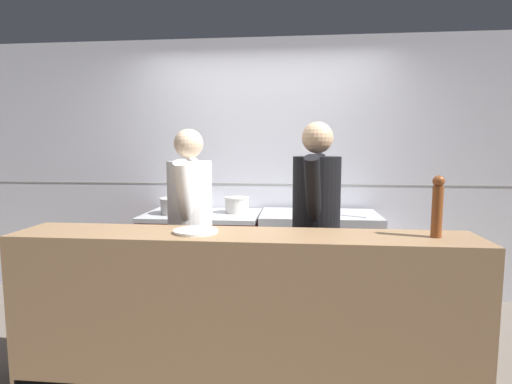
{
  "coord_description": "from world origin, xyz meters",
  "views": [
    {
      "loc": [
        0.34,
        -2.59,
        1.52
      ],
      "look_at": [
        0.0,
        0.72,
        1.15
      ],
      "focal_mm": 28.0,
      "sensor_mm": 36.0,
      "label": 1
    }
  ],
  "objects": [
    {
      "name": "ground_plane",
      "position": [
        0.0,
        0.0,
        0.0
      ],
      "size": [
        14.0,
        14.0,
        0.0
      ],
      "primitive_type": "plane",
      "color": "#6B6056"
    },
    {
      "name": "chef_head_cook",
      "position": [
        -0.47,
        0.37,
        0.92
      ],
      "size": [
        0.36,
        0.73,
        1.66
      ],
      "rotation": [
        0.0,
        0.0,
        0.08
      ],
      "color": "black",
      "rests_on": "ground_plane"
    },
    {
      "name": "chef_sous",
      "position": [
        0.49,
        0.32,
        0.95
      ],
      "size": [
        0.4,
        0.75,
        1.7
      ],
      "rotation": [
        0.0,
        0.0,
        -0.16
      ],
      "color": "black",
      "rests_on": "ground_plane"
    },
    {
      "name": "pass_counter",
      "position": [
        0.01,
        -0.22,
        0.5
      ],
      "size": [
        2.83,
        0.45,
        1.0
      ],
      "color": "#93704C",
      "rests_on": "ground_plane"
    },
    {
      "name": "oven_range",
      "position": [
        -0.55,
        1.07,
        0.45
      ],
      "size": [
        1.07,
        0.71,
        0.9
      ],
      "color": "maroon",
      "rests_on": "ground_plane"
    },
    {
      "name": "pepper_mill",
      "position": [
        1.15,
        -0.21,
        1.19
      ],
      "size": [
        0.07,
        0.07,
        0.36
      ],
      "color": "brown",
      "rests_on": "pass_counter"
    },
    {
      "name": "prep_counter",
      "position": [
        0.55,
        1.07,
        0.46
      ],
      "size": [
        1.07,
        0.65,
        0.92
      ],
      "color": "#B7BABF",
      "rests_on": "ground_plane"
    },
    {
      "name": "plated_dish_main",
      "position": [
        -0.28,
        -0.22,
        1.01
      ],
      "size": [
        0.27,
        0.27,
        0.02
      ],
      "color": "white",
      "rests_on": "pass_counter"
    },
    {
      "name": "wall_back_tiled",
      "position": [
        0.0,
        1.47,
        1.3
      ],
      "size": [
        8.0,
        0.06,
        2.6
      ],
      "color": "silver",
      "rests_on": "ground_plane"
    },
    {
      "name": "mixing_bowl_steel",
      "position": [
        0.6,
        1.07,
        0.97
      ],
      "size": [
        0.27,
        0.27,
        0.1
      ],
      "color": "#B7BABF",
      "rests_on": "prep_counter"
    },
    {
      "name": "sauce_pot",
      "position": [
        -0.22,
        1.13,
        0.98
      ],
      "size": [
        0.24,
        0.24,
        0.15
      ],
      "color": "beige",
      "rests_on": "oven_range"
    },
    {
      "name": "chefs_knife",
      "position": [
        0.76,
        0.99,
        0.93
      ],
      "size": [
        0.33,
        0.2,
        0.02
      ],
      "color": "#B7BABF",
      "rests_on": "prep_counter"
    },
    {
      "name": "stock_pot",
      "position": [
        -0.77,
        1.02,
        0.98
      ],
      "size": [
        0.32,
        0.32,
        0.15
      ],
      "color": "beige",
      "rests_on": "oven_range"
    }
  ]
}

